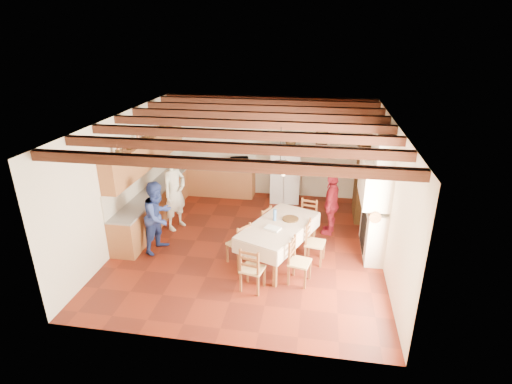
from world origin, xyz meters
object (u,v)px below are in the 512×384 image
refrigerator (285,173)px  person_woman_red (331,204)px  chair_right_far (315,242)px  dining_table (279,228)px  chair_right_near (300,262)px  person_man (175,192)px  hutch (365,180)px  chair_end_far (307,219)px  person_woman_blue (158,217)px  chair_left_far (260,225)px  chair_left_near (238,243)px  chair_end_near (253,268)px  microwave (239,163)px

refrigerator → person_woman_red: (1.32, -1.89, -0.05)m
chair_right_far → dining_table: bearing=104.2°
chair_right_near → person_man: 3.81m
hutch → chair_right_far: bearing=-115.5°
refrigerator → chair_end_far: bearing=-75.7°
hutch → chair_right_near: size_ratio=2.20×
hutch → chair_right_far: hutch is taller
chair_end_far → person_woman_blue: bearing=-148.6°
hutch → person_man: 4.98m
person_woman_blue → person_man: bearing=17.7°
chair_end_far → chair_right_far: bearing=-65.7°
dining_table → person_woman_red: size_ratio=1.44×
refrigerator → chair_left_far: (-0.33, -2.68, -0.36)m
chair_right_near → person_man: size_ratio=0.49×
chair_right_near → chair_end_far: size_ratio=1.00×
hutch → chair_left_near: bearing=-135.3°
dining_table → chair_right_far: bearing=4.2°
chair_end_near → dining_table: bearing=-95.6°
refrigerator → hutch: bearing=-23.9°
chair_right_far → person_man: (-3.55, 1.09, 0.49)m
hutch → chair_right_near: 3.73m
refrigerator → person_woman_blue: refrigerator is taller
dining_table → person_man: bearing=157.4°
hutch → dining_table: hutch is taller
refrigerator → person_woman_blue: (-2.56, -3.35, -0.00)m
chair_left_far → chair_left_near: bearing=4.5°
chair_right_far → person_woman_blue: size_ratio=0.57×
hutch → dining_table: bearing=-127.6°
refrigerator → dining_table: (0.18, -3.38, -0.04)m
chair_right_far → chair_end_near: same height
chair_right_far → chair_end_far: (-0.23, 1.10, 0.00)m
chair_left_near → refrigerator: bearing=-156.4°
chair_right_near → microwave: size_ratio=1.78×
dining_table → person_man: 2.99m
chair_end_near → person_woman_red: 3.05m
chair_end_near → person_woman_blue: size_ratio=0.57×
refrigerator → person_woman_blue: bearing=-131.7°
hutch → chair_right_far: (-1.22, -2.54, -0.58)m
hutch → chair_left_far: 3.22m
refrigerator → chair_left_near: size_ratio=1.75×
chair_right_far → person_man: bearing=83.0°
chair_left_near → person_woman_blue: size_ratio=0.57×
chair_left_far → chair_right_far: size_ratio=1.00×
chair_end_near → person_woman_red: bearing=-107.2°
dining_table → refrigerator: bearing=93.1°
chair_end_far → dining_table: bearing=-103.6°
dining_table → chair_end_near: bearing=-108.2°
refrigerator → chair_left_near: (-0.66, -3.59, -0.36)m
chair_end_far → person_man: size_ratio=0.49×
dining_table → chair_left_far: (-0.51, 0.69, -0.32)m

